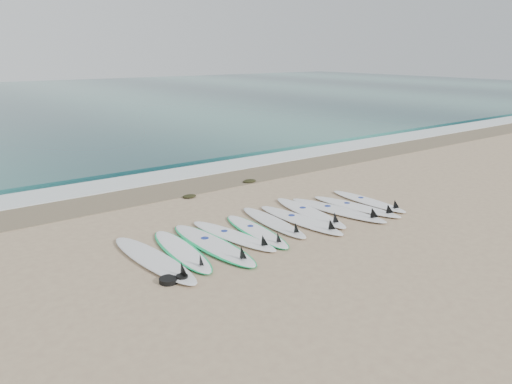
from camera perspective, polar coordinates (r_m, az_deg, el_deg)
ground at (r=11.04m, az=2.27°, el=-3.89°), size 120.00×120.00×0.00m
wet_sand_band at (r=14.29m, az=-8.24°, el=0.60°), size 120.00×1.80×0.01m
foam_band at (r=15.49m, az=-10.78°, el=1.73°), size 120.00×1.40×0.04m
wave_crest at (r=16.80m, az=-13.10°, el=2.81°), size 120.00×1.00×0.10m
surfboard_0 at (r=9.34m, az=-11.49°, el=-7.59°), size 0.73×2.85×0.36m
surfboard_1 at (r=9.69m, az=-8.44°, el=-6.66°), size 0.87×2.52×0.31m
surfboard_2 at (r=9.90m, az=-4.90°, el=-6.00°), size 0.68×2.80×0.35m
surfboard_3 at (r=10.31m, az=-2.48°, el=-5.04°), size 0.85×2.51×0.32m
surfboard_4 at (r=10.59m, az=0.09°, el=-4.49°), size 0.83×2.42×0.30m
surfboard_5 at (r=11.10m, az=2.09°, el=-3.49°), size 0.76×2.48×0.31m
surfboard_6 at (r=11.27m, az=5.24°, el=-3.22°), size 0.63×2.63×0.33m
surfboard_7 at (r=11.80m, az=6.30°, el=-2.35°), size 0.89×2.71×0.34m
surfboard_8 at (r=12.06m, az=9.50°, el=-2.07°), size 0.97×2.76×0.35m
surfboard_9 at (r=12.43m, az=11.55°, el=-1.66°), size 0.88×2.53×0.32m
surfboard_10 at (r=12.94m, az=12.86°, el=-1.04°), size 0.54×2.38×0.30m
seaweed_near at (r=13.23m, az=-7.62°, el=-0.48°), size 0.37×0.29×0.07m
seaweed_far at (r=14.64m, az=-0.75°, el=1.27°), size 0.41×0.32×0.08m
leash_coil at (r=8.56m, az=-9.62°, el=-9.83°), size 0.46×0.36×0.11m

